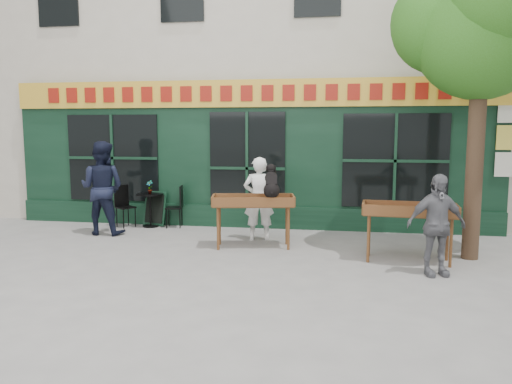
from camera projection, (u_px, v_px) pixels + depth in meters
ground at (224, 252)px, 9.06m from camera, size 80.00×80.00×0.00m
building at (271, 32)px, 14.27m from camera, size 14.00×7.26×10.00m
street_tree at (485, 13)px, 8.17m from camera, size 3.05×2.90×5.60m
book_cart_center at (253, 204)px, 9.36m from camera, size 1.59×0.88×0.99m
dog at (271, 180)px, 9.19m from camera, size 0.44×0.65×0.60m
woman at (259, 199)px, 9.99m from camera, size 0.67×0.50×1.67m
book_cart_right at (409, 213)px, 8.34m from camera, size 1.54×0.73×0.99m
man_right at (436, 225)px, 7.56m from camera, size 0.98×0.61×1.56m
bistro_table at (150, 203)px, 11.34m from camera, size 0.60×0.60×0.76m
bistro_chair_left at (123, 202)px, 11.40m from camera, size 0.51×0.50×0.95m
bistro_chair_right at (178, 203)px, 11.30m from camera, size 0.42×0.42×0.95m
potted_plant at (150, 187)px, 11.29m from camera, size 0.19×0.16×0.30m
man_left at (102, 188)px, 10.52m from camera, size 0.96×0.75×1.97m
chalkboard at (155, 208)px, 11.51m from camera, size 0.59×0.30×0.79m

